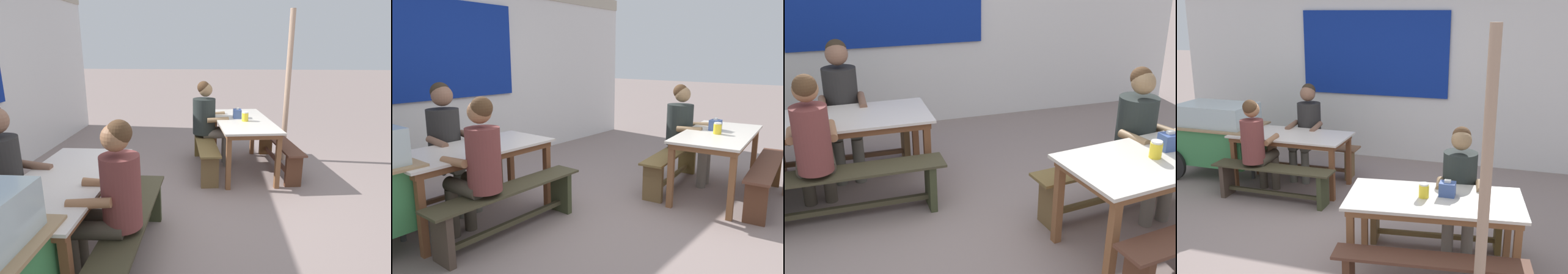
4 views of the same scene
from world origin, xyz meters
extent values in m
plane|color=gray|center=(0.00, 0.00, 0.00)|extent=(40.00, 40.00, 0.00)
cube|color=silver|center=(0.00, 2.79, 1.25)|extent=(7.46, 0.12, 2.51)
cube|color=navy|center=(-0.32, 2.70, 1.67)|extent=(2.33, 0.03, 1.29)
cube|color=silver|center=(-0.97, 1.11, 0.72)|extent=(1.55, 0.72, 0.02)
cube|color=brown|center=(-0.97, 1.11, 0.68)|extent=(1.47, 0.66, 0.06)
cube|color=brown|center=(-0.28, 1.41, 0.33)|extent=(0.06, 0.06, 0.65)
cube|color=brown|center=(-0.28, 0.81, 0.33)|extent=(0.06, 0.06, 0.65)
cube|color=brown|center=(-1.67, 0.81, 0.33)|extent=(0.06, 0.06, 0.65)
cube|color=beige|center=(1.21, -0.48, 0.72)|extent=(1.60, 0.92, 0.03)
cube|color=brown|center=(1.21, -0.48, 0.68)|extent=(1.51, 0.85, 0.06)
cube|color=brown|center=(1.85, -0.09, 0.32)|extent=(0.07, 0.07, 0.65)
cube|color=brown|center=(1.93, -0.70, 0.32)|extent=(0.07, 0.07, 0.65)
cube|color=brown|center=(0.50, -0.25, 0.32)|extent=(0.07, 0.07, 0.65)
cube|color=brown|center=(0.58, -0.87, 0.32)|extent=(0.07, 0.07, 0.65)
cube|color=brown|center=(-0.97, 1.64, 0.44)|extent=(1.49, 0.31, 0.02)
cube|color=brown|center=(-0.35, 1.64, 0.21)|extent=(0.06, 0.26, 0.42)
cube|color=brown|center=(-0.97, 1.64, 0.11)|extent=(1.21, 0.04, 0.04)
cube|color=#3F3A26|center=(-0.97, 0.58, 0.44)|extent=(1.57, 0.29, 0.02)
cube|color=#3A3E26|center=(-0.31, 0.58, 0.21)|extent=(0.06, 0.24, 0.43)
cube|color=#46372D|center=(-1.64, 0.58, 0.21)|extent=(0.06, 0.24, 0.43)
cube|color=#3F3A26|center=(-0.97, 0.58, 0.11)|extent=(1.29, 0.05, 0.04)
cube|color=brown|center=(1.15, 0.05, 0.44)|extent=(1.49, 0.44, 0.02)
cube|color=brown|center=(1.76, 0.12, 0.21)|extent=(0.09, 0.23, 0.42)
cube|color=brown|center=(0.54, -0.03, 0.21)|extent=(0.09, 0.23, 0.42)
cube|color=brown|center=(1.15, 0.05, 0.11)|extent=(1.19, 0.19, 0.04)
cube|color=brown|center=(1.28, -1.00, 0.43)|extent=(1.55, 0.43, 0.03)
cube|color=brown|center=(1.92, -0.92, 0.21)|extent=(0.08, 0.21, 0.42)
cube|color=#54301F|center=(0.64, -1.08, 0.21)|extent=(0.08, 0.21, 0.42)
cube|color=brown|center=(1.28, -1.00, 0.11)|extent=(1.25, 0.20, 0.04)
cylinder|color=#333333|center=(-1.66, 1.22, 0.11)|extent=(0.05, 0.05, 0.22)
cylinder|color=#3F3F3F|center=(-1.42, 1.21, 0.63)|extent=(0.04, 0.71, 0.04)
cylinder|color=#646258|center=(-1.04, 1.26, 0.22)|extent=(0.11, 0.11, 0.45)
cylinder|color=#646258|center=(-0.86, 1.26, 0.22)|extent=(0.11, 0.11, 0.45)
cylinder|color=#646258|center=(-1.04, 1.45, 0.50)|extent=(0.13, 0.42, 0.13)
cylinder|color=#646258|center=(-0.86, 1.45, 0.50)|extent=(0.13, 0.42, 0.13)
cylinder|color=#262525|center=(-0.95, 1.64, 0.77)|extent=(0.33, 0.33, 0.57)
sphere|color=brown|center=(-0.95, 1.62, 1.19)|extent=(0.22, 0.22, 0.22)
sphere|color=#2D2319|center=(-0.95, 1.65, 1.23)|extent=(0.20, 0.20, 0.20)
cylinder|color=brown|center=(-1.14, 1.46, 0.76)|extent=(0.07, 0.31, 0.10)
cylinder|color=brown|center=(-0.77, 1.46, 0.76)|extent=(0.07, 0.31, 0.11)
cylinder|color=#6C655B|center=(1.32, -0.27, 0.22)|extent=(0.11, 0.11, 0.45)
cylinder|color=#6C655B|center=(1.49, -0.24, 0.22)|extent=(0.11, 0.11, 0.45)
cylinder|color=#6C655B|center=(1.29, -0.10, 0.50)|extent=(0.18, 0.38, 0.13)
cylinder|color=#6C655B|center=(1.47, -0.08, 0.50)|extent=(0.18, 0.38, 0.13)
cylinder|color=#242A29|center=(1.36, 0.08, 0.74)|extent=(0.33, 0.33, 0.51)
sphere|color=#916F4C|center=(1.37, 0.06, 1.13)|extent=(0.19, 0.19, 0.19)
sphere|color=#4C331E|center=(1.36, 0.09, 1.16)|extent=(0.18, 0.18, 0.18)
cylinder|color=#916F4C|center=(1.20, -0.13, 0.73)|extent=(0.11, 0.31, 0.09)
cylinder|color=#916F4C|center=(1.57, -0.08, 0.73)|extent=(0.11, 0.31, 0.09)
cylinder|color=#453C31|center=(-1.15, 0.95, 0.22)|extent=(0.11, 0.11, 0.45)
cylinder|color=#453C31|center=(-1.33, 0.94, 0.22)|extent=(0.11, 0.11, 0.45)
cylinder|color=#453C31|center=(-1.14, 0.77, 0.50)|extent=(0.14, 0.41, 0.13)
cylinder|color=#453C31|center=(-1.32, 0.76, 0.50)|extent=(0.14, 0.41, 0.13)
cylinder|color=brown|center=(-1.23, 0.58, 0.76)|extent=(0.28, 0.28, 0.54)
sphere|color=#9A6845|center=(-1.23, 0.60, 1.15)|extent=(0.20, 0.20, 0.20)
sphere|color=#4C331E|center=(-1.23, 0.57, 1.19)|extent=(0.18, 0.18, 0.18)
cylinder|color=#9A6845|center=(-1.07, 0.76, 0.74)|extent=(0.08, 0.31, 0.10)
cylinder|color=#9A6845|center=(-1.39, 0.75, 0.74)|extent=(0.08, 0.31, 0.09)
cube|color=#3B5392|center=(1.31, -0.40, 0.80)|extent=(0.14, 0.11, 0.12)
cube|color=white|center=(1.31, -0.40, 0.87)|extent=(0.05, 0.03, 0.02)
cylinder|color=yellow|center=(1.12, -0.49, 0.79)|extent=(0.09, 0.09, 0.11)
cylinder|color=white|center=(1.12, -0.49, 0.86)|extent=(0.08, 0.08, 0.02)
camera|label=1|loc=(-3.34, -0.07, 1.77)|focal=30.49mm
camera|label=2|loc=(-3.00, -1.95, 1.59)|focal=34.48mm
camera|label=3|loc=(-1.04, -3.06, 2.15)|focal=43.59mm
camera|label=4|loc=(1.81, -4.20, 2.29)|focal=42.43mm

